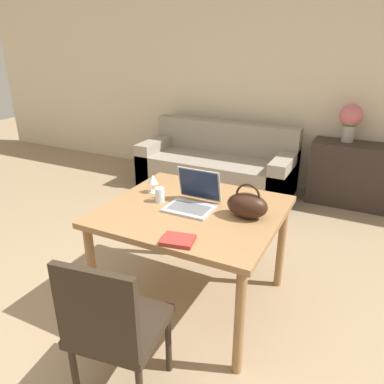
{
  "coord_description": "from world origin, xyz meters",
  "views": [
    {
      "loc": [
        1.02,
        -1.34,
        1.83
      ],
      "look_at": [
        -0.01,
        0.71,
        0.88
      ],
      "focal_mm": 35.0,
      "sensor_mm": 36.0,
      "label": 1
    }
  ],
  "objects_px": {
    "drinking_glass": "(160,195)",
    "handbag": "(247,205)",
    "chair": "(113,325)",
    "flower_vase": "(351,119)",
    "laptop": "(194,197)",
    "wine_glass": "(153,180)",
    "couch": "(217,167)"
  },
  "relations": [
    {
      "from": "couch",
      "to": "handbag",
      "type": "distance_m",
      "value": 2.46
    },
    {
      "from": "flower_vase",
      "to": "laptop",
      "type": "bearing_deg",
      "value": -107.41
    },
    {
      "from": "laptop",
      "to": "wine_glass",
      "type": "xyz_separation_m",
      "value": [
        -0.38,
        0.08,
        0.03
      ]
    },
    {
      "from": "couch",
      "to": "handbag",
      "type": "bearing_deg",
      "value": -62.79
    },
    {
      "from": "chair",
      "to": "couch",
      "type": "relative_size",
      "value": 0.47
    },
    {
      "from": "wine_glass",
      "to": "handbag",
      "type": "height_order",
      "value": "handbag"
    },
    {
      "from": "drinking_glass",
      "to": "wine_glass",
      "type": "xyz_separation_m",
      "value": [
        -0.13,
        0.12,
        0.05
      ]
    },
    {
      "from": "laptop",
      "to": "flower_vase",
      "type": "distance_m",
      "value": 2.53
    },
    {
      "from": "couch",
      "to": "flower_vase",
      "type": "bearing_deg",
      "value": 10.82
    },
    {
      "from": "couch",
      "to": "drinking_glass",
      "type": "height_order",
      "value": "drinking_glass"
    },
    {
      "from": "couch",
      "to": "wine_glass",
      "type": "bearing_deg",
      "value": -80.65
    },
    {
      "from": "chair",
      "to": "wine_glass",
      "type": "relative_size",
      "value": 6.52
    },
    {
      "from": "chair",
      "to": "handbag",
      "type": "bearing_deg",
      "value": 61.81
    },
    {
      "from": "wine_glass",
      "to": "couch",
      "type": "bearing_deg",
      "value": 99.35
    },
    {
      "from": "laptop",
      "to": "wine_glass",
      "type": "relative_size",
      "value": 2.24
    },
    {
      "from": "chair",
      "to": "drinking_glass",
      "type": "xyz_separation_m",
      "value": [
        -0.27,
        0.92,
        0.3
      ]
    },
    {
      "from": "handbag",
      "to": "flower_vase",
      "type": "relative_size",
      "value": 0.62
    },
    {
      "from": "chair",
      "to": "handbag",
      "type": "height_order",
      "value": "handbag"
    },
    {
      "from": "wine_glass",
      "to": "handbag",
      "type": "distance_m",
      "value": 0.76
    },
    {
      "from": "drinking_glass",
      "to": "flower_vase",
      "type": "bearing_deg",
      "value": 67.82
    },
    {
      "from": "couch",
      "to": "drinking_glass",
      "type": "xyz_separation_m",
      "value": [
        0.47,
        -2.17,
        0.52
      ]
    },
    {
      "from": "drinking_glass",
      "to": "handbag",
      "type": "bearing_deg",
      "value": 3.93
    },
    {
      "from": "laptop",
      "to": "flower_vase",
      "type": "bearing_deg",
      "value": 72.59
    },
    {
      "from": "chair",
      "to": "handbag",
      "type": "relative_size",
      "value": 3.43
    },
    {
      "from": "wine_glass",
      "to": "handbag",
      "type": "relative_size",
      "value": 0.53
    },
    {
      "from": "drinking_glass",
      "to": "handbag",
      "type": "height_order",
      "value": "handbag"
    },
    {
      "from": "drinking_glass",
      "to": "flower_vase",
      "type": "relative_size",
      "value": 0.24
    },
    {
      "from": "handbag",
      "to": "flower_vase",
      "type": "xyz_separation_m",
      "value": [
        0.38,
        2.41,
        0.14
      ]
    },
    {
      "from": "drinking_glass",
      "to": "chair",
      "type": "bearing_deg",
      "value": -73.56
    },
    {
      "from": "drinking_glass",
      "to": "wine_glass",
      "type": "relative_size",
      "value": 0.73
    },
    {
      "from": "laptop",
      "to": "drinking_glass",
      "type": "bearing_deg",
      "value": -169.7
    },
    {
      "from": "chair",
      "to": "drinking_glass",
      "type": "relative_size",
      "value": 8.91
    }
  ]
}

